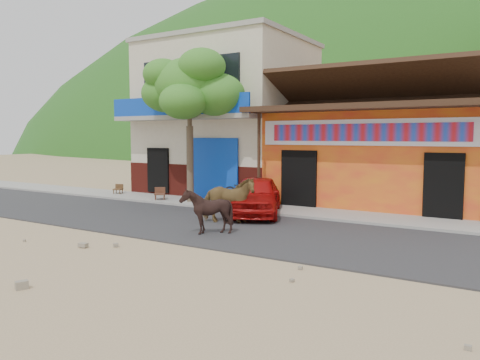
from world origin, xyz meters
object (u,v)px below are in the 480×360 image
at_px(cafe_chair_right, 160,188).
at_px(scooter, 243,190).
at_px(red_car, 256,196).
at_px(cow_dark, 207,211).
at_px(cafe_chair_left, 118,185).
at_px(tree, 190,126).
at_px(cow_tan, 228,200).

bearing_deg(cafe_chair_right, scooter, -19.26).
bearing_deg(red_car, cow_dark, -108.21).
relative_size(cafe_chair_left, cafe_chair_right, 0.85).
relative_size(red_car, scooter, 2.18).
xyz_separation_m(cafe_chair_left, cafe_chair_right, (3.00, -0.56, 0.07)).
height_order(scooter, cafe_chair_left, scooter).
xyz_separation_m(red_car, cafe_chair_left, (-8.00, 1.32, -0.19)).
relative_size(tree, scooter, 3.37).
distance_m(cow_tan, scooter, 4.03).
relative_size(cow_dark, cafe_chair_right, 1.36).
relative_size(cow_tan, cow_dark, 1.33).
relative_size(tree, red_car, 1.54).
bearing_deg(cow_dark, cafe_chair_right, -128.03).
relative_size(cow_tan, scooter, 0.95).
bearing_deg(cafe_chair_left, scooter, -17.89).
distance_m(red_car, cafe_chair_left, 8.11).
distance_m(cafe_chair_left, cafe_chair_right, 3.05).
height_order(tree, cow_tan, tree).
height_order(red_car, cafe_chair_left, red_car).
xyz_separation_m(cow_tan, red_car, (0.00, 1.77, -0.05)).
bearing_deg(cow_dark, tree, -138.13).
height_order(tree, cafe_chair_left, tree).
xyz_separation_m(cow_tan, cow_dark, (0.40, -1.69, -0.08)).
distance_m(cow_dark, cafe_chair_right, 6.85).
distance_m(scooter, cafe_chair_right, 3.50).
height_order(cow_tan, scooter, cow_tan).
bearing_deg(scooter, cow_tan, -154.82).
bearing_deg(tree, cow_tan, -37.56).
bearing_deg(red_car, cafe_chair_left, 145.81).
distance_m(cow_tan, cafe_chair_left, 8.58).
xyz_separation_m(red_car, scooter, (-1.69, 1.89, -0.11)).
bearing_deg(tree, cow_dark, -48.11).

